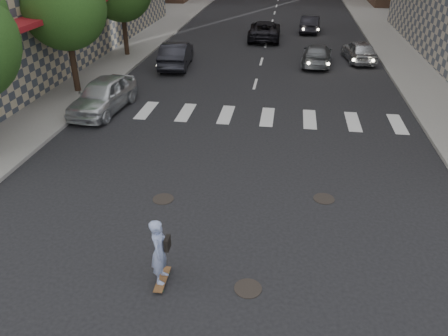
% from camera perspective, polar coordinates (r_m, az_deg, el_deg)
% --- Properties ---
extents(ground, '(160.00, 160.00, 0.00)m').
position_cam_1_polar(ground, '(13.34, -0.97, -7.54)').
color(ground, black).
rests_on(ground, ground).
extents(sidewalk_left, '(13.00, 80.00, 0.15)m').
position_cam_1_polar(sidewalk_left, '(35.55, -19.77, 14.37)').
color(sidewalk_left, gray).
rests_on(sidewalk_left, ground).
extents(tree_b, '(4.20, 4.20, 6.60)m').
position_cam_1_polar(tree_b, '(24.70, -19.98, 19.58)').
color(tree_b, '#382619').
rests_on(tree_b, sidewalk_left).
extents(manhole_a, '(0.70, 0.70, 0.02)m').
position_cam_1_polar(manhole_a, '(11.32, 3.15, -15.43)').
color(manhole_a, black).
rests_on(manhole_a, ground).
extents(manhole_b, '(0.70, 0.70, 0.02)m').
position_cam_1_polar(manhole_b, '(14.69, -7.95, -4.02)').
color(manhole_b, black).
rests_on(manhole_b, ground).
extents(manhole_c, '(0.70, 0.70, 0.02)m').
position_cam_1_polar(manhole_c, '(14.94, 12.92, -3.92)').
color(manhole_c, black).
rests_on(manhole_c, ground).
extents(skateboarder, '(0.46, 0.95, 1.88)m').
position_cam_1_polar(skateboarder, '(10.94, -8.36, -10.72)').
color(skateboarder, brown).
rests_on(skateboarder, ground).
extents(silver_sedan, '(2.33, 4.92, 1.63)m').
position_cam_1_polar(silver_sedan, '(22.31, -15.50, 9.16)').
color(silver_sedan, silver).
rests_on(silver_sedan, ground).
extents(traffic_car_a, '(2.10, 4.94, 1.58)m').
position_cam_1_polar(traffic_car_a, '(29.31, -6.26, 14.52)').
color(traffic_car_a, black).
rests_on(traffic_car_a, ground).
extents(traffic_car_b, '(2.25, 4.69, 1.32)m').
position_cam_1_polar(traffic_car_b, '(30.34, 12.05, 14.30)').
color(traffic_car_b, slate).
rests_on(traffic_car_b, ground).
extents(traffic_car_c, '(2.55, 5.37, 1.48)m').
position_cam_1_polar(traffic_car_c, '(37.17, 5.34, 17.48)').
color(traffic_car_c, black).
rests_on(traffic_car_c, ground).
extents(traffic_car_d, '(2.21, 4.37, 1.43)m').
position_cam_1_polar(traffic_car_d, '(31.79, 17.24, 14.41)').
color(traffic_car_d, '#B7B9BE').
rests_on(traffic_car_d, ground).
extents(traffic_car_e, '(1.89, 4.41, 1.41)m').
position_cam_1_polar(traffic_car_e, '(40.68, 11.18, 18.01)').
color(traffic_car_e, black).
rests_on(traffic_car_e, ground).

